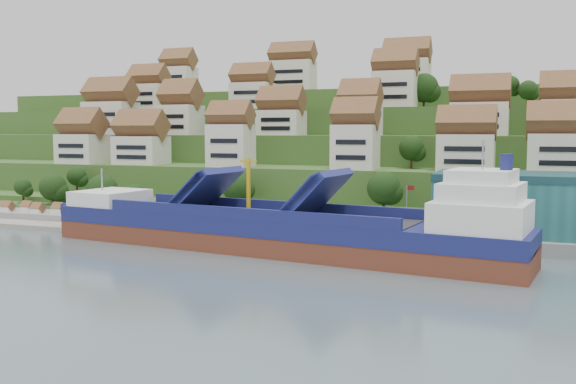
% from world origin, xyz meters
% --- Properties ---
extents(ground, '(300.00, 300.00, 0.00)m').
position_xyz_m(ground, '(0.00, 0.00, 0.00)').
color(ground, slate).
rests_on(ground, ground).
extents(quay, '(180.00, 14.00, 2.20)m').
position_xyz_m(quay, '(20.00, 15.00, 1.10)').
color(quay, gray).
rests_on(quay, ground).
extents(pebble_beach, '(45.00, 20.00, 1.00)m').
position_xyz_m(pebble_beach, '(-58.00, 12.00, 0.50)').
color(pebble_beach, gray).
rests_on(pebble_beach, ground).
extents(hillside, '(260.00, 128.00, 31.00)m').
position_xyz_m(hillside, '(0.00, 103.55, 10.66)').
color(hillside, '#2D4C1E').
rests_on(hillside, ground).
extents(hillside_village, '(154.23, 63.66, 28.86)m').
position_xyz_m(hillside_village, '(-2.11, 58.30, 23.39)').
color(hillside_village, silver).
rests_on(hillside_village, ground).
extents(hillside_trees, '(139.59, 62.55, 30.70)m').
position_xyz_m(hillside_trees, '(-11.31, 42.21, 15.74)').
color(hillside_trees, '#1B3913').
rests_on(hillside_trees, ground).
extents(flagpole, '(1.28, 0.16, 8.00)m').
position_xyz_m(flagpole, '(18.11, 10.00, 6.88)').
color(flagpole, gray).
rests_on(flagpole, quay).
extents(beach_huts, '(14.40, 3.70, 2.20)m').
position_xyz_m(beach_huts, '(-60.00, 10.75, 2.10)').
color(beach_huts, white).
rests_on(beach_huts, pebble_beach).
extents(cargo_ship, '(80.41, 22.57, 17.65)m').
position_xyz_m(cargo_ship, '(0.66, -1.62, 3.35)').
color(cargo_ship, brown).
rests_on(cargo_ship, ground).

